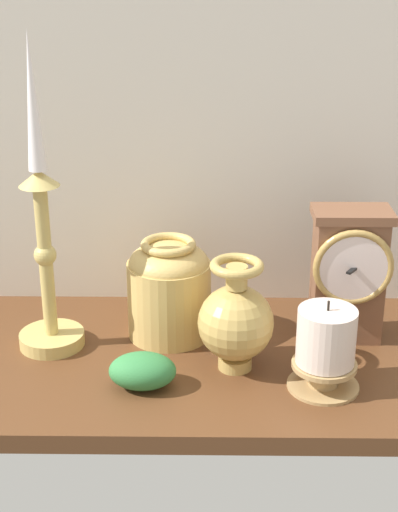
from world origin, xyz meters
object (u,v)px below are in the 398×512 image
object	(u,v)px
mantel_clock	(348,273)
candlestick_tall_left	(44,243)
brass_vase_jar	(169,287)
pillar_candle_front	(325,348)
brass_vase_bulbous	(236,320)

from	to	relation	value
mantel_clock	candlestick_tall_left	xyz separation A→B (cm)	(-39.41, -2.71, 5.10)
mantel_clock	brass_vase_jar	xyz separation A→B (cm)	(-23.81, 0.62, -2.42)
candlestick_tall_left	brass_vase_jar	distance (cm)	17.63
mantel_clock	brass_vase_jar	bearing A→B (deg)	178.51
candlestick_tall_left	pillar_candle_front	distance (cm)	37.44
candlestick_tall_left	pillar_candle_front	bearing A→B (deg)	-16.09
pillar_candle_front	mantel_clock	bearing A→B (deg)	70.34
mantel_clock	brass_vase_bulbous	bearing A→B (deg)	-151.21
candlestick_tall_left	brass_vase_bulbous	xyz separation A→B (cm)	(24.31, -5.59, -7.90)
pillar_candle_front	brass_vase_bulbous	bearing A→B (deg)	157.08
candlestick_tall_left	pillar_candle_front	size ratio (longest dim) A/B	3.55
pillar_candle_front	brass_vase_jar	bearing A→B (deg)	145.21
brass_vase_bulbous	brass_vase_jar	distance (cm)	12.47
candlestick_tall_left	brass_vase_jar	bearing A→B (deg)	12.04
mantel_clock	brass_vase_bulbous	xyz separation A→B (cm)	(-15.11, -8.30, -2.81)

